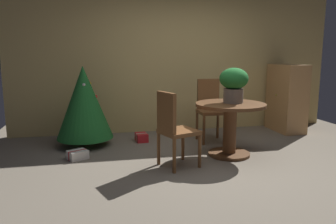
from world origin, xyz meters
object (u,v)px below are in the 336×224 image
flower_vase (234,82)px  gift_box_cream (78,155)px  round_dining_table (230,121)px  wooden_chair_far (210,107)px  gift_box_red (141,137)px  wooden_chair_left_near (174,126)px  wooden_cabinet (287,98)px  holiday_tree (84,102)px

flower_vase → gift_box_cream: flower_vase is taller
round_dining_table → flower_vase: 0.54m
wooden_chair_far → gift_box_cream: 2.23m
flower_vase → gift_box_red: 1.81m
wooden_chair_left_near → gift_box_red: 1.44m
wooden_chair_left_near → gift_box_red: size_ratio=3.54×
wooden_chair_far → wooden_cabinet: bearing=12.9°
holiday_tree → gift_box_red: 1.09m
gift_box_red → gift_box_cream: (-0.98, -0.74, -0.01)m
round_dining_table → holiday_tree: (-2.01, 0.96, 0.19)m
round_dining_table → wooden_chair_left_near: (-0.89, -0.32, 0.03)m
flower_vase → holiday_tree: holiday_tree is taller
gift_box_red → gift_box_cream: size_ratio=0.86×
wooden_chair_far → wooden_cabinet: size_ratio=0.82×
wooden_chair_far → gift_box_red: size_ratio=3.72×
round_dining_table → flower_vase: bearing=34.6°
round_dining_table → wooden_chair_left_near: size_ratio=1.01×
round_dining_table → wooden_chair_left_near: bearing=-160.0°
wooden_chair_left_near → wooden_chair_far: 1.47m
holiday_tree → wooden_chair_left_near: bearing=-48.7°
round_dining_table → gift_box_red: (-1.12, 1.02, -0.43)m
round_dining_table → wooden_chair_far: wooden_chair_far is taller
wooden_chair_far → gift_box_red: bearing=171.4°
flower_vase → wooden_cabinet: bearing=37.0°
gift_box_red → gift_box_cream: bearing=-142.9°
holiday_tree → gift_box_cream: 0.93m
gift_box_red → wooden_cabinet: wooden_cabinet is taller
wooden_chair_far → flower_vase: bearing=-86.5°
gift_box_cream → gift_box_red: bearing=37.1°
wooden_chair_left_near → gift_box_cream: 1.43m
flower_vase → gift_box_cream: (-2.15, 0.24, -0.97)m
round_dining_table → gift_box_red: 1.57m
flower_vase → wooden_chair_far: 0.94m
round_dining_table → gift_box_cream: 2.16m
wooden_cabinet → round_dining_table: bearing=-143.1°
flower_vase → gift_box_cream: 2.37m
wooden_chair_left_near → wooden_cabinet: (2.51, 1.54, 0.09)m
wooden_chair_far → holiday_tree: bearing=176.9°
round_dining_table → holiday_tree: 2.23m
wooden_chair_left_near → gift_box_red: (-0.23, 1.34, -0.46)m
wooden_chair_far → gift_box_red: 1.24m
round_dining_table → holiday_tree: bearing=154.6°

